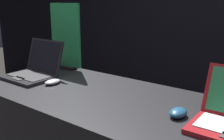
# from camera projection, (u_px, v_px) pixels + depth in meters

# --- Properties ---
(wall_back) EXTENTS (8.00, 0.05, 2.80)m
(wall_back) POSITION_uv_depth(u_px,v_px,m) (216.00, 5.00, 2.64)
(wall_back) COLOR black
(wall_back) RESTS_ON ground_plane
(laptop_front) EXTENTS (0.32, 0.31, 0.24)m
(laptop_front) POSITION_uv_depth(u_px,v_px,m) (34.00, 69.00, 1.75)
(laptop_front) COLOR black
(laptop_front) RESTS_ON display_counter
(mouse_front) EXTENTS (0.07, 0.11, 0.03)m
(mouse_front) POSITION_uv_depth(u_px,v_px,m) (52.00, 82.00, 1.61)
(mouse_front) COLOR #B2B2B7
(mouse_front) RESTS_ON display_counter
(promo_stand_front) EXTENTS (0.28, 0.07, 0.48)m
(promo_stand_front) POSITION_uv_depth(u_px,v_px,m) (66.00, 38.00, 1.93)
(promo_stand_front) COLOR black
(promo_stand_front) RESTS_ON display_counter
(mouse_back) EXTENTS (0.07, 0.10, 0.04)m
(mouse_back) POSITION_uv_depth(u_px,v_px,m) (178.00, 113.00, 1.16)
(mouse_back) COLOR navy
(mouse_back) RESTS_ON display_counter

